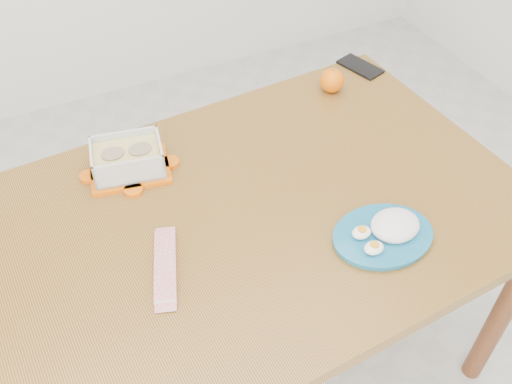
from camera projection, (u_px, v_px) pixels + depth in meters
name	position (u px, v px, depth m)	size (l,w,h in m)	color
ground	(288.00, 344.00, 1.98)	(3.50, 3.50, 0.00)	#B7B7B2
dining_table	(256.00, 232.00, 1.47)	(1.40, 0.98, 0.75)	olive
food_container	(128.00, 159.00, 1.48)	(0.23, 0.19, 0.09)	#E65F06
orange_fruit	(332.00, 81.00, 1.74)	(0.07, 0.07, 0.07)	orange
rice_plate	(387.00, 231.00, 1.33)	(0.26, 0.26, 0.07)	#19658B
candy_bar	(165.00, 266.00, 1.28)	(0.20, 0.05, 0.02)	#B80917
smartphone	(360.00, 67.00, 1.86)	(0.07, 0.15, 0.01)	black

